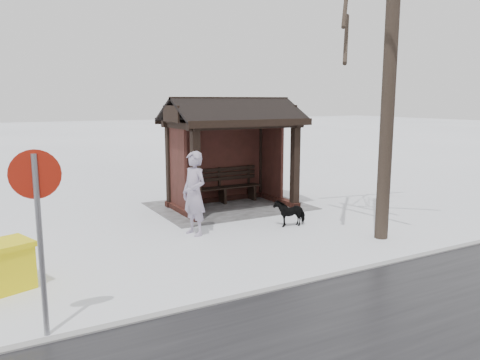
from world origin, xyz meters
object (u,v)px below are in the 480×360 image
object	(u,v)px
pedestrian	(194,193)
road_sign	(37,204)
bus_shelter	(229,131)
dog	(290,213)

from	to	relation	value
pedestrian	road_sign	size ratio (longest dim) A/B	0.78
bus_shelter	pedestrian	bearing A→B (deg)	46.87
dog	road_sign	size ratio (longest dim) A/B	0.31
dog	road_sign	xyz separation A→B (m)	(5.84, 2.92, 1.42)
bus_shelter	road_sign	xyz separation A→B (m)	(5.51, 5.44, -0.43)
pedestrian	road_sign	world-z (taller)	road_sign
dog	pedestrian	bearing A→B (deg)	-93.13
pedestrian	bus_shelter	bearing A→B (deg)	122.51
pedestrian	dog	size ratio (longest dim) A/B	2.52
bus_shelter	road_sign	size ratio (longest dim) A/B	1.49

